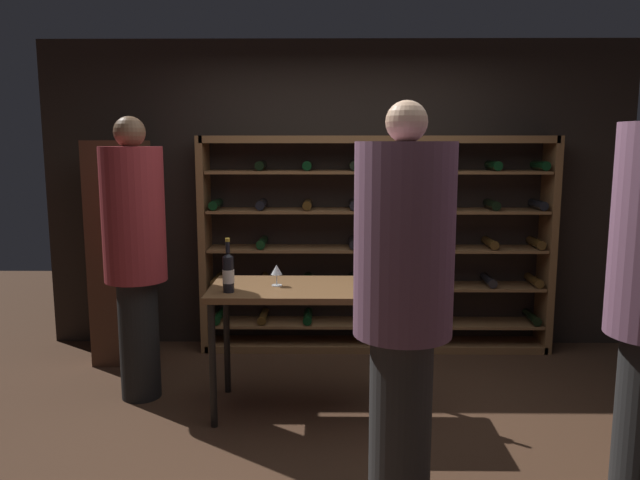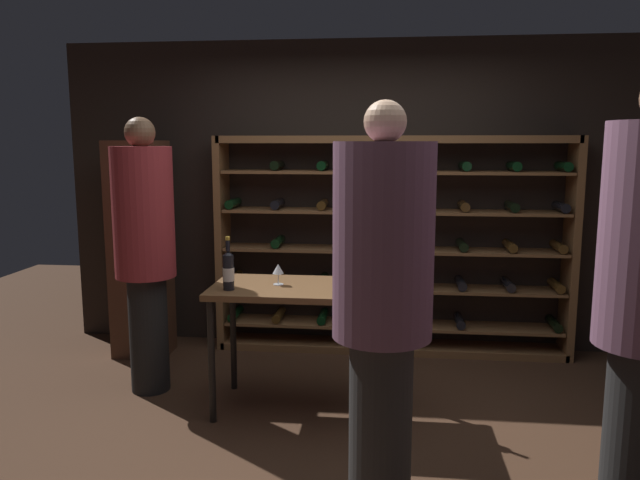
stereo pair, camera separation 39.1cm
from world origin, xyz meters
The scene contains 10 objects.
ground_plane centered at (0.00, 0.00, 0.00)m, with size 9.61×9.61×0.00m, color #472D1E.
back_wall centered at (0.00, 1.80, 1.31)m, with size 5.05×0.10×2.63m, color black.
wine_rack centered at (0.34, 1.59, 0.91)m, with size 2.96×0.32×1.83m.
tasting_table centered at (-0.26, 0.35, 0.75)m, with size 1.16×0.65×0.84m.
person_bystander_dark_jacket centered at (-1.39, 0.54, 1.08)m, with size 0.42×0.42×1.94m.
person_guest_khaki centered at (0.28, -0.68, 1.09)m, with size 0.48×0.48×1.96m.
display_cabinet centered at (-1.74, 1.29, 0.89)m, with size 0.44×0.36×1.79m, color #4C2D1E.
wine_bottle_gold_foil centered at (0.15, 0.52, 0.99)m, with size 0.08×0.08×0.39m.
wine_bottle_green_slim centered at (-0.70, 0.19, 0.97)m, with size 0.07×0.07×0.34m.
wine_glass_stemmed_right centered at (-0.42, 0.37, 0.94)m, with size 0.07×0.07×0.14m.
Camera 2 is at (0.30, -3.54, 1.77)m, focal length 34.57 mm.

